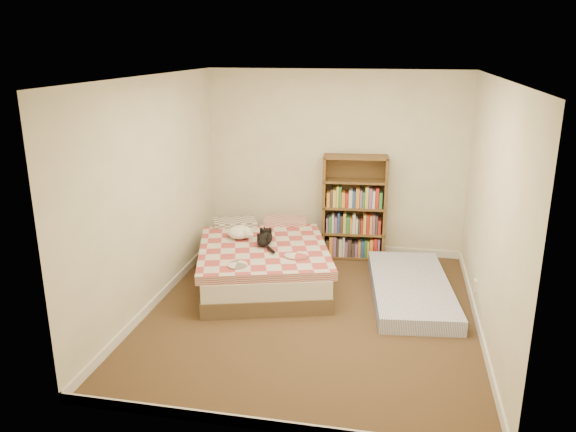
% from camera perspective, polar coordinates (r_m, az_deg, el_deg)
% --- Properties ---
extents(room, '(3.51, 4.01, 2.51)m').
position_cam_1_polar(room, '(5.77, 2.50, 0.88)').
color(room, '#42301C').
rests_on(room, ground).
extents(bed, '(1.96, 2.37, 0.55)m').
position_cam_1_polar(bed, '(6.95, -2.49, -4.51)').
color(bed, brown).
rests_on(bed, room).
extents(bookshelf, '(0.87, 0.35, 1.41)m').
position_cam_1_polar(bookshelf, '(7.65, 6.70, -0.38)').
color(bookshelf, '#4F341B').
rests_on(bookshelf, room).
extents(floor_mattress, '(1.09, 2.02, 0.17)m').
position_cam_1_polar(floor_mattress, '(6.72, 12.36, -7.21)').
color(floor_mattress, '#7C89CF').
rests_on(floor_mattress, room).
extents(black_cat, '(0.24, 0.65, 0.15)m').
position_cam_1_polar(black_cat, '(6.79, -2.28, -2.28)').
color(black_cat, black).
rests_on(black_cat, bed).
extents(white_dog, '(0.37, 0.40, 0.16)m').
position_cam_1_polar(white_dog, '(6.98, -4.87, -1.66)').
color(white_dog, white).
rests_on(white_dog, bed).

